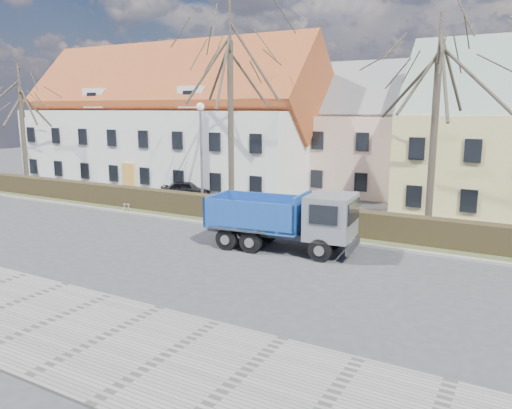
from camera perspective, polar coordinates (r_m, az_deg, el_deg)
The scene contains 14 objects.
ground at distance 23.85m, azimuth -9.70°, elevation -4.76°, with size 120.00×120.00×0.00m, color #38383A.
sidewalk_near at distance 18.43m, azimuth -26.88°, elevation -10.47°, with size 80.00×5.00×0.08m, color gray.
curb_far at distance 27.43m, azimuth -3.63°, elevation -2.42°, with size 80.00×0.30×0.12m, color gray.
grass_strip at distance 28.75m, azimuth -1.89°, elevation -1.80°, with size 80.00×3.00×0.10m, color #3D4527.
hedge at distance 28.45m, azimuth -2.10°, elevation -0.70°, with size 60.00×0.90×1.30m, color black.
building_white at distance 43.62m, azimuth -9.91°, elevation 8.64°, with size 26.80×10.80×9.50m, color silver, non-canonical shape.
building_pink at distance 39.25m, azimuth 13.87°, elevation 7.15°, with size 10.80×8.80×8.00m, color beige, non-canonical shape.
tree_0 at distance 45.07m, azimuth -25.13°, elevation 8.10°, with size 7.20×7.20×9.90m, color #3A3328, non-canonical shape.
tree_1 at distance 31.04m, azimuth -2.92°, elevation 10.81°, with size 9.20×9.20×12.65m, color #3A3328, non-canonical shape.
tree_2 at distance 26.63m, azimuth 19.72°, elevation 8.39°, with size 8.00×8.00×11.00m, color #3A3328, non-canonical shape.
dump_truck at distance 22.84m, azimuth 2.32°, elevation -1.67°, with size 7.05×2.62×2.82m, color navy, non-canonical shape.
streetlight at distance 30.61m, azimuth -6.26°, elevation 5.28°, with size 0.53×0.53×6.80m, color gray, non-canonical shape.
cart_frame at distance 32.15m, azimuth -14.87°, elevation -0.33°, with size 0.68×0.39×0.62m, color silver, non-canonical shape.
parked_car_a at distance 36.16m, azimuth -7.90°, elevation 1.69°, with size 1.50×3.73×1.27m, color black.
Camera 1 is at (14.64, -17.71, 6.41)m, focal length 35.00 mm.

